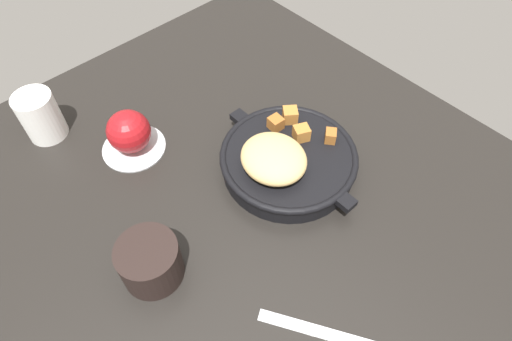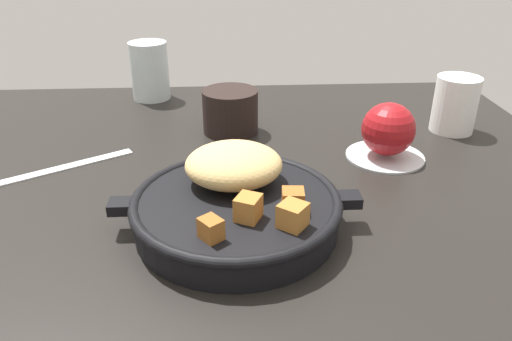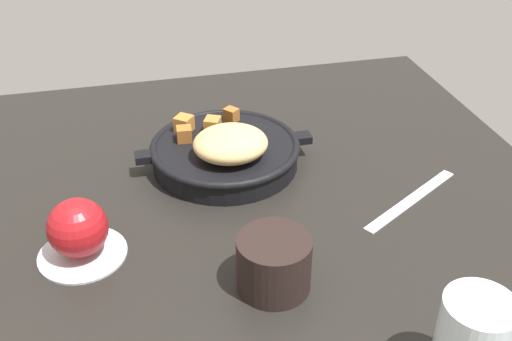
# 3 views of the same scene
# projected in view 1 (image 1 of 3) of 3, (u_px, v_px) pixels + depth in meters

# --- Properties ---
(ground_plane) EXTENTS (0.95, 0.86, 0.02)m
(ground_plane) POSITION_uv_depth(u_px,v_px,m) (244.00, 197.00, 0.73)
(ground_plane) COLOR black
(cast_iron_skillet) EXTENTS (0.27, 0.23, 0.08)m
(cast_iron_skillet) POSITION_uv_depth(u_px,v_px,m) (286.00, 159.00, 0.72)
(cast_iron_skillet) COLOR black
(cast_iron_skillet) RESTS_ON ground_plane
(saucer_plate) EXTENTS (0.11, 0.11, 0.01)m
(saucer_plate) POSITION_uv_depth(u_px,v_px,m) (134.00, 147.00, 0.77)
(saucer_plate) COLOR #B7BABF
(saucer_plate) RESTS_ON ground_plane
(red_apple) EXTENTS (0.07, 0.07, 0.07)m
(red_apple) POSITION_uv_depth(u_px,v_px,m) (129.00, 132.00, 0.74)
(red_apple) COLOR maroon
(red_apple) RESTS_ON saucer_plate
(butter_knife) EXTENTS (0.18, 0.12, 0.00)m
(butter_knife) POSITION_uv_depth(u_px,v_px,m) (333.00, 335.00, 0.58)
(butter_knife) COLOR silver
(butter_knife) RESTS_ON ground_plane
(white_creamer_pitcher) EXTENTS (0.07, 0.07, 0.09)m
(white_creamer_pitcher) POSITION_uv_depth(u_px,v_px,m) (41.00, 116.00, 0.76)
(white_creamer_pitcher) COLOR white
(white_creamer_pitcher) RESTS_ON ground_plane
(coffee_mug_dark) EXTENTS (0.09, 0.09, 0.07)m
(coffee_mug_dark) POSITION_uv_depth(u_px,v_px,m) (150.00, 262.00, 0.61)
(coffee_mug_dark) COLOR black
(coffee_mug_dark) RESTS_ON ground_plane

